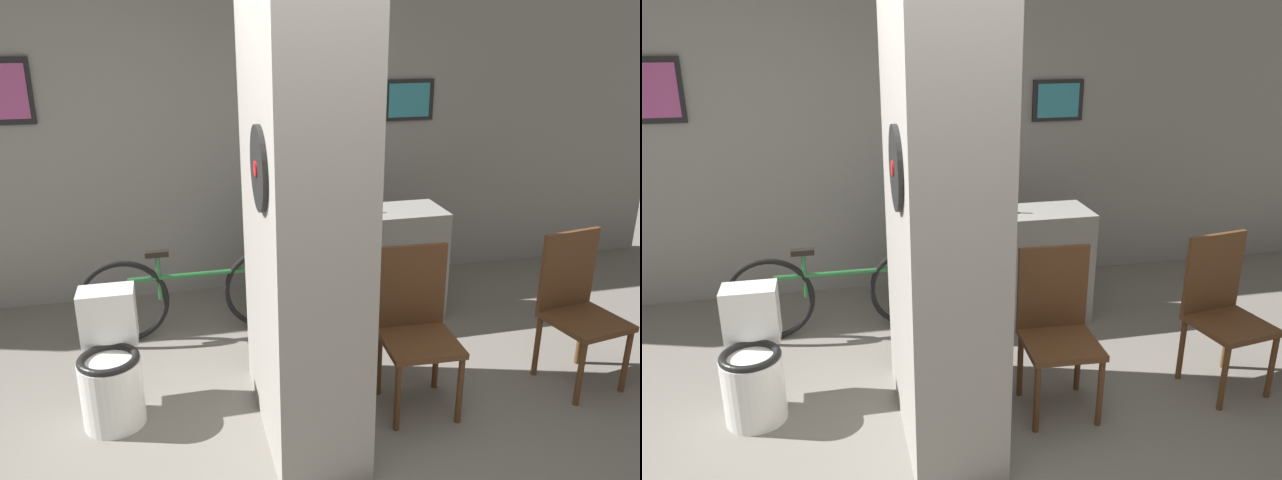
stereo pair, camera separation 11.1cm
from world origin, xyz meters
TOP-DOWN VIEW (x-y plane):
  - wall_back at (0.00, 2.63)m, footprint 8.00×0.09m
  - pillar_center at (0.14, 0.59)m, footprint 0.50×1.18m
  - counter_shelf at (0.76, 1.77)m, footprint 1.42×0.44m
  - toilet at (-0.91, 0.89)m, footprint 0.35×0.51m
  - chair_near_pillar at (0.82, 0.63)m, footprint 0.44×0.44m
  - chair_by_doorway at (1.90, 0.63)m, footprint 0.48×0.48m
  - bicycle at (-0.38, 1.79)m, footprint 1.64×0.42m
  - bottle_tall at (0.71, 1.82)m, footprint 0.06×0.06m
  - bottle_short at (0.60, 1.85)m, footprint 0.08×0.08m

SIDE VIEW (x-z plane):
  - toilet at x=-0.91m, z-range -0.05..0.68m
  - bicycle at x=-0.38m, z-range -0.01..0.66m
  - counter_shelf at x=0.76m, z-range 0.00..0.85m
  - chair_near_pillar at x=0.82m, z-range 0.04..1.00m
  - chair_by_doorway at x=1.90m, z-range 0.04..1.00m
  - bottle_short at x=0.60m, z-range 0.82..1.05m
  - bottle_tall at x=0.71m, z-range 0.81..1.11m
  - pillar_center at x=0.14m, z-range 0.00..2.60m
  - wall_back at x=0.00m, z-range 0.00..2.60m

